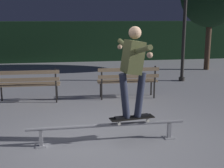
# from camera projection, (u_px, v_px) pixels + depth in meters

# --- Properties ---
(ground_plane) EXTENTS (90.00, 90.00, 0.00)m
(ground_plane) POSITION_uv_depth(u_px,v_px,m) (107.00, 141.00, 5.31)
(ground_plane) COLOR #99999E
(hedge_backdrop) EXTENTS (24.00, 1.20, 1.93)m
(hedge_backdrop) POSITION_uv_depth(u_px,v_px,m) (76.00, 41.00, 15.14)
(hedge_backdrop) COLOR black
(hedge_backdrop) RESTS_ON ground
(grind_rail) EXTENTS (2.74, 0.18, 0.34)m
(grind_rail) POSITION_uv_depth(u_px,v_px,m) (107.00, 128.00, 5.24)
(grind_rail) COLOR #9E9EA3
(grind_rail) RESTS_ON ground
(skateboard) EXTENTS (0.80, 0.31, 0.09)m
(skateboard) POSITION_uv_depth(u_px,v_px,m) (132.00, 118.00, 5.28)
(skateboard) COLOR black
(skateboard) RESTS_ON grind_rail
(skateboarder) EXTENTS (0.63, 1.40, 1.56)m
(skateboarder) POSITION_uv_depth(u_px,v_px,m) (133.00, 65.00, 5.08)
(skateboarder) COLOR black
(skateboarder) RESTS_ON skateboard
(park_bench_leftmost) EXTENTS (1.61, 0.47, 0.88)m
(park_bench_leftmost) POSITION_uv_depth(u_px,v_px,m) (27.00, 82.00, 7.61)
(park_bench_leftmost) COLOR #282623
(park_bench_leftmost) RESTS_ON ground
(park_bench_left_center) EXTENTS (1.61, 0.47, 0.88)m
(park_bench_left_center) POSITION_uv_depth(u_px,v_px,m) (128.00, 79.00, 8.03)
(park_bench_left_center) COLOR #282623
(park_bench_left_center) RESTS_ON ground
(lamp_post_right) EXTENTS (0.32, 0.32, 3.90)m
(lamp_post_right) POSITION_uv_depth(u_px,v_px,m) (185.00, 6.00, 9.86)
(lamp_post_right) COLOR #282623
(lamp_post_right) RESTS_ON ground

